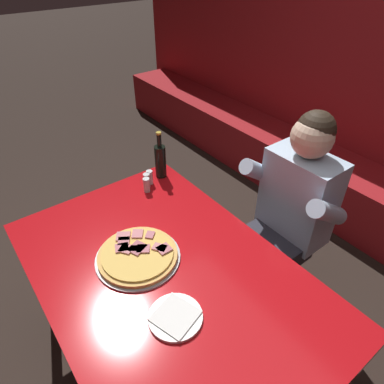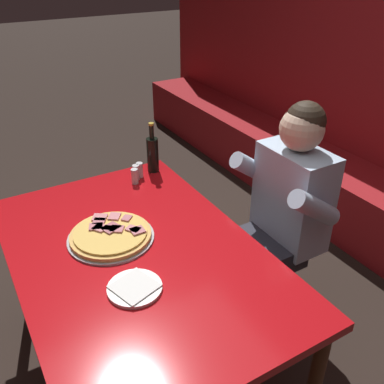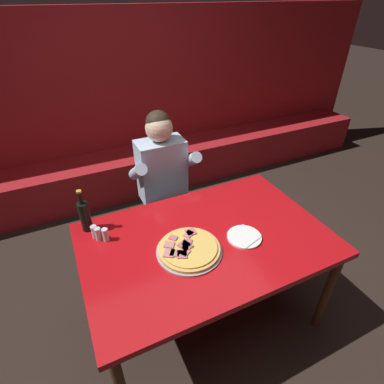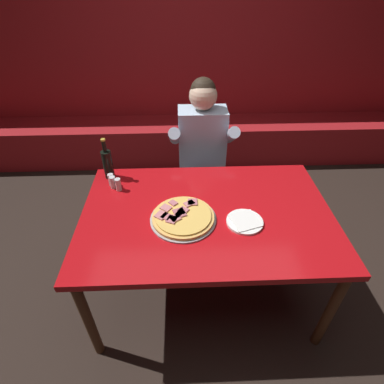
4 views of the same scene
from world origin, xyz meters
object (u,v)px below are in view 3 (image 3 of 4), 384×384
plate_white_paper (244,237)px  shaker_black_pepper (98,235)px  beer_bottle (85,215)px  diner_seated_blue_shirt (166,183)px  main_dining_table (206,246)px  shaker_oregano (106,235)px  pizza (189,249)px  shaker_red_pepper_flakes (95,232)px

plate_white_paper → shaker_black_pepper: 0.88m
plate_white_paper → beer_bottle: (-0.85, 0.49, 0.10)m
diner_seated_blue_shirt → shaker_black_pepper: bearing=-141.4°
beer_bottle → diner_seated_blue_shirt: diner_seated_blue_shirt is taller
main_dining_table → shaker_oregano: (-0.56, 0.24, 0.11)m
diner_seated_blue_shirt → beer_bottle: bearing=-151.0°
main_dining_table → shaker_oregano: size_ratio=17.36×
main_dining_table → beer_bottle: size_ratio=5.11×
shaker_black_pepper → shaker_oregano: bearing=-32.9°
plate_white_paper → diner_seated_blue_shirt: size_ratio=0.16×
pizza → shaker_red_pepper_flakes: 0.58m
shaker_red_pepper_flakes → shaker_oregano: same height
pizza → shaker_black_pepper: shaker_black_pepper is taller
shaker_black_pepper → diner_seated_blue_shirt: 0.80m
pizza → shaker_black_pepper: size_ratio=4.46×
pizza → shaker_oregano: (-0.41, 0.30, 0.02)m
main_dining_table → shaker_red_pepper_flakes: 0.69m
plate_white_paper → diner_seated_blue_shirt: (-0.18, 0.86, -0.05)m
beer_bottle → shaker_red_pepper_flakes: (0.03, -0.10, -0.07)m
pizza → shaker_black_pepper: 0.55m
main_dining_table → shaker_red_pepper_flakes: bearing=154.2°
shaker_oregano → shaker_red_pepper_flakes: bearing=135.2°
plate_white_paper → shaker_red_pepper_flakes: bearing=154.3°
plate_white_paper → beer_bottle: beer_bottle is taller
main_dining_table → pizza: bearing=-158.3°
beer_bottle → shaker_black_pepper: beer_bottle is taller
plate_white_paper → diner_seated_blue_shirt: bearing=101.9°
main_dining_table → diner_seated_blue_shirt: (0.03, 0.76, 0.02)m
plate_white_paper → beer_bottle: 0.99m
main_dining_table → plate_white_paper: size_ratio=7.11×
pizza → shaker_oregano: 0.51m
shaker_black_pepper → diner_seated_blue_shirt: size_ratio=0.07×
diner_seated_blue_shirt → shaker_red_pepper_flakes: bearing=-143.8°
pizza → diner_seated_blue_shirt: bearing=78.2°
plate_white_paper → shaker_black_pepper: bearing=155.6°
beer_bottle → shaker_oregano: 0.19m
pizza → shaker_oregano: size_ratio=4.46×
shaker_oregano → diner_seated_blue_shirt: size_ratio=0.07×
pizza → main_dining_table: bearing=21.7°
shaker_red_pepper_flakes → diner_seated_blue_shirt: diner_seated_blue_shirt is taller
pizza → beer_bottle: (-0.50, 0.45, 0.09)m
main_dining_table → pizza: size_ratio=3.90×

